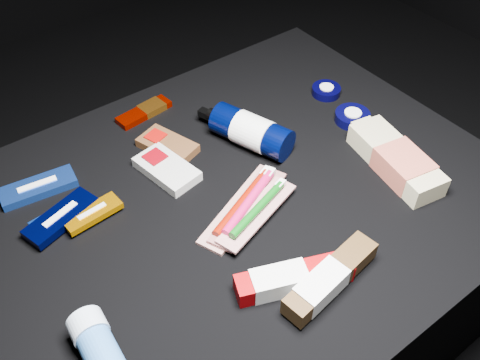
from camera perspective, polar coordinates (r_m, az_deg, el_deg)
ground at (r=1.31m, az=-0.27°, el=-13.63°), size 3.00×3.00×0.00m
cloth_table at (r=1.14m, az=-0.30°, el=-8.43°), size 0.98×0.78×0.40m
luna_bar_0 at (r=1.05m, az=-20.72°, el=-0.74°), size 0.14×0.07×0.02m
luna_bar_1 at (r=0.99m, az=-18.55°, el=-3.67°), size 0.11×0.05×0.01m
luna_bar_2 at (r=0.98m, az=-18.53°, el=-3.79°), size 0.14×0.09×0.02m
luna_bar_3 at (r=0.97m, az=-15.46°, el=-3.46°), size 0.11×0.05×0.01m
clif_bar_0 at (r=1.08m, az=-7.92°, el=3.76°), size 0.10×0.13×0.02m
clif_bar_1 at (r=1.03m, az=-8.01°, el=1.30°), size 0.09×0.14×0.02m
power_bar at (r=1.18m, az=-9.93°, el=7.30°), size 0.13×0.05×0.02m
lotion_bottle at (r=1.06m, az=1.21°, el=5.21°), size 0.12×0.21×0.07m
cream_tin_upper at (r=1.23m, az=9.18°, el=9.40°), size 0.06×0.06×0.02m
cream_tin_lower at (r=1.16m, az=11.89°, el=6.61°), size 0.07×0.07×0.02m
bodywash_bottle at (r=1.06m, az=16.37°, el=2.01°), size 0.11×0.23×0.05m
deodorant_stick at (r=0.80m, az=-14.67°, el=-17.33°), size 0.06×0.13×0.05m
toothbrush_pack_0 at (r=0.96m, az=0.35°, el=-2.54°), size 0.22×0.13×0.02m
toothbrush_pack_1 at (r=0.95m, az=1.03°, el=-2.49°), size 0.21×0.13×0.02m
toothbrush_pack_2 at (r=0.93m, az=1.95°, el=-3.24°), size 0.19×0.10×0.02m
toothpaste_carton_red at (r=0.85m, az=5.23°, el=-10.49°), size 0.19×0.11×0.04m
toothpaste_carton_green at (r=0.85m, az=9.30°, el=-10.54°), size 0.19×0.07×0.04m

